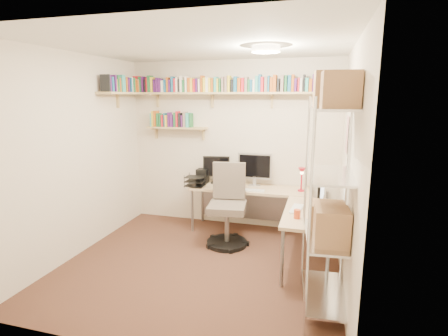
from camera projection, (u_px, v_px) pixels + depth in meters
The scene contains 6 objects.
ground at pixel (200, 265), 4.16m from camera, with size 3.20×3.20×0.00m, color #45291D.
room_shell at pixel (198, 136), 3.85m from camera, with size 3.24×3.04×2.52m.
wall_shelves at pixel (201, 93), 5.08m from camera, with size 3.12×1.09×0.80m.
corner_desk at pixel (256, 193), 4.83m from camera, with size 2.06×1.75×1.16m.
office_chair at pixel (228, 211), 4.71m from camera, with size 0.58×0.58×1.10m.
wire_rack at pixel (332, 166), 3.05m from camera, with size 0.49×0.89×2.19m.
Camera 1 is at (1.31, -3.62, 1.97)m, focal length 28.00 mm.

